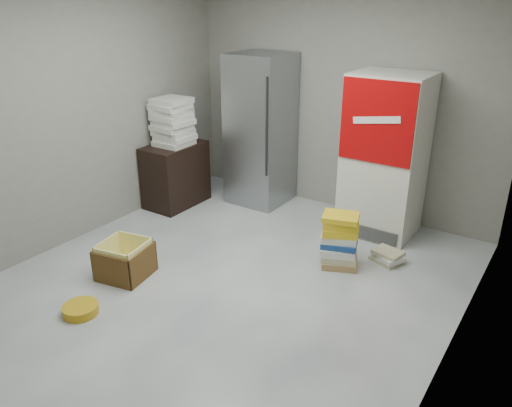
{
  "coord_description": "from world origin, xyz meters",
  "views": [
    {
      "loc": [
        2.52,
        -3.04,
        2.57
      ],
      "look_at": [
        -0.01,
        0.7,
        0.65
      ],
      "focal_mm": 35.0,
      "sensor_mm": 36.0,
      "label": 1
    }
  ],
  "objects_px": {
    "steel_fridge": "(261,130)",
    "cardboard_box": "(125,262)",
    "coke_cooler": "(385,156)",
    "phonebook_stack_main": "(340,240)",
    "wood_shelf": "(176,175)"
  },
  "relations": [
    {
      "from": "wood_shelf",
      "to": "steel_fridge",
      "type": "bearing_deg",
      "value": 41.31
    },
    {
      "from": "steel_fridge",
      "to": "cardboard_box",
      "type": "xyz_separation_m",
      "value": [
        -0.01,
        -2.37,
        -0.8
      ]
    },
    {
      "from": "steel_fridge",
      "to": "coke_cooler",
      "type": "relative_size",
      "value": 1.06
    },
    {
      "from": "steel_fridge",
      "to": "cardboard_box",
      "type": "bearing_deg",
      "value": -90.23
    },
    {
      "from": "coke_cooler",
      "to": "wood_shelf",
      "type": "relative_size",
      "value": 2.25
    },
    {
      "from": "wood_shelf",
      "to": "phonebook_stack_main",
      "type": "xyz_separation_m",
      "value": [
        2.46,
        -0.29,
        -0.12
      ]
    },
    {
      "from": "coke_cooler",
      "to": "wood_shelf",
      "type": "bearing_deg",
      "value": -163.72
    },
    {
      "from": "coke_cooler",
      "to": "phonebook_stack_main",
      "type": "bearing_deg",
      "value": -91.35
    },
    {
      "from": "coke_cooler",
      "to": "wood_shelf",
      "type": "xyz_separation_m",
      "value": [
        -2.48,
        -0.72,
        -0.5
      ]
    },
    {
      "from": "phonebook_stack_main",
      "to": "coke_cooler",
      "type": "bearing_deg",
      "value": 63.76
    },
    {
      "from": "phonebook_stack_main",
      "to": "steel_fridge",
      "type": "bearing_deg",
      "value": 123.03
    },
    {
      "from": "steel_fridge",
      "to": "wood_shelf",
      "type": "relative_size",
      "value": 2.37
    },
    {
      "from": "coke_cooler",
      "to": "cardboard_box",
      "type": "relative_size",
      "value": 3.46
    },
    {
      "from": "phonebook_stack_main",
      "to": "cardboard_box",
      "type": "distance_m",
      "value": 2.13
    },
    {
      "from": "wood_shelf",
      "to": "phonebook_stack_main",
      "type": "relative_size",
      "value": 1.42
    }
  ]
}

